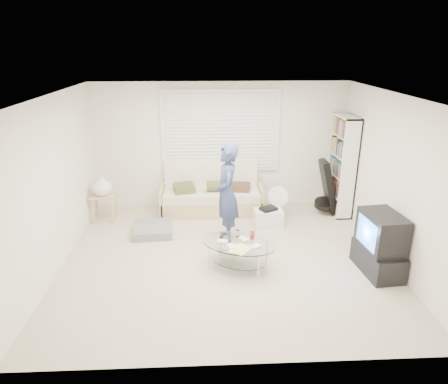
{
  "coord_description": "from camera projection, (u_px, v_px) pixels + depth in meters",
  "views": [
    {
      "loc": [
        -0.3,
        -5.54,
        3.17
      ],
      "look_at": [
        -0.02,
        0.3,
        0.99
      ],
      "focal_mm": 32.0,
      "sensor_mm": 36.0,
      "label": 1
    }
  ],
  "objects": [
    {
      "name": "floor_fan",
      "position": [
        277.0,
        200.0,
        7.6
      ],
      "size": [
        0.4,
        0.26,
        0.65
      ],
      "color": "white",
      "rests_on": "ground"
    },
    {
      "name": "side_table",
      "position": [
        102.0,
        187.0,
        7.39
      ],
      "size": [
        0.46,
        0.37,
        0.9
      ],
      "color": "tan",
      "rests_on": "ground"
    },
    {
      "name": "room_shell",
      "position": [
        225.0,
        149.0,
        6.18
      ],
      "size": [
        5.02,
        4.52,
        2.51
      ],
      "color": "silver",
      "rests_on": "ground"
    },
    {
      "name": "ground",
      "position": [
        226.0,
        257.0,
        6.3
      ],
      "size": [
        5.0,
        5.0,
        0.0
      ],
      "primitive_type": "plane",
      "color": "#C2B297",
      "rests_on": "ground"
    },
    {
      "name": "guitar_case",
      "position": [
        327.0,
        191.0,
        7.76
      ],
      "size": [
        0.42,
        0.4,
        1.07
      ],
      "color": "black",
      "rests_on": "ground"
    },
    {
      "name": "window_blinds",
      "position": [
        220.0,
        131.0,
        7.82
      ],
      "size": [
        2.32,
        0.08,
        1.62
      ],
      "color": "silver",
      "rests_on": "ground"
    },
    {
      "name": "standing_person",
      "position": [
        227.0,
        194.0,
        6.59
      ],
      "size": [
        0.41,
        0.61,
        1.67
      ],
      "primitive_type": "imported",
      "rotation": [
        0.0,
        0.0,
        -1.56
      ],
      "color": "navy",
      "rests_on": "ground"
    },
    {
      "name": "storage_bin",
      "position": [
        268.0,
        217.0,
        7.35
      ],
      "size": [
        0.54,
        0.39,
        0.36
      ],
      "color": "white",
      "rests_on": "ground"
    },
    {
      "name": "bookshelf",
      "position": [
        342.0,
        166.0,
        7.68
      ],
      "size": [
        0.3,
        0.81,
        1.92
      ],
      "color": "white",
      "rests_on": "ground"
    },
    {
      "name": "grey_floor_pillow",
      "position": [
        153.0,
        230.0,
        7.07
      ],
      "size": [
        0.71,
        0.71,
        0.15
      ],
      "primitive_type": "cube",
      "rotation": [
        0.0,
        0.0,
        0.08
      ],
      "color": "slate",
      "rests_on": "ground"
    },
    {
      "name": "coffee_table",
      "position": [
        238.0,
        248.0,
        5.9
      ],
      "size": [
        1.3,
        1.09,
        0.53
      ],
      "color": "silver",
      "rests_on": "ground"
    },
    {
      "name": "futon_sofa",
      "position": [
        212.0,
        196.0,
        7.93
      ],
      "size": [
        1.99,
        0.8,
        0.97
      ],
      "color": "tan",
      "rests_on": "ground"
    },
    {
      "name": "tv_unit",
      "position": [
        380.0,
        244.0,
        5.76
      ],
      "size": [
        0.54,
        0.89,
        0.92
      ],
      "color": "black",
      "rests_on": "ground"
    }
  ]
}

